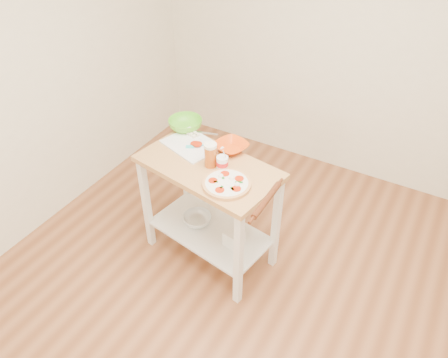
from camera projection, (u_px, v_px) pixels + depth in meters
room_shell at (237, 181)px, 2.19m from camera, size 4.04×4.54×2.74m
prep_island at (209, 193)px, 3.22m from camera, size 1.08×0.71×0.90m
pizza at (227, 184)px, 2.87m from camera, size 0.32×0.32×0.05m
cutting_board at (192, 144)px, 3.25m from camera, size 0.47×0.41×0.04m
spatula at (195, 146)px, 3.22m from camera, size 0.13×0.11×0.01m
knife at (196, 132)px, 3.37m from camera, size 0.26×0.10×0.01m
orange_bowl at (231, 147)px, 3.19m from camera, size 0.29×0.29×0.06m
green_bowl at (185, 124)px, 3.41m from camera, size 0.34×0.34×0.08m
beer_pint at (211, 155)px, 3.00m from camera, size 0.09×0.09×0.18m
yogurt_tub at (222, 163)px, 2.99m from camera, size 0.08×0.08×0.18m
rolling_pin at (267, 200)px, 2.73m from camera, size 0.04×0.36×0.04m
shelf_glass_bowl at (197, 219)px, 3.50m from camera, size 0.27×0.27×0.07m
shelf_bin at (234, 238)px, 3.30m from camera, size 0.15×0.15×0.13m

